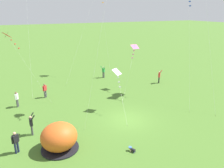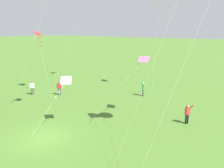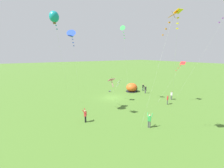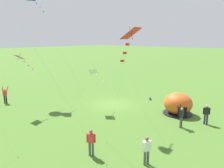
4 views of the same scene
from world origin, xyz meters
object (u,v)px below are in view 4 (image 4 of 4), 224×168
object	(u,v)px
kite_pink	(21,59)
person_flying_kite	(181,116)
person_center_field	(91,141)
toddler_crawling	(150,98)
kite_white	(95,73)
kite_red	(129,39)
person_watching_sky	(147,149)
person_near_tent	(206,113)
popup_tent	(178,104)
person_strolling	(5,95)

from	to	relation	value
kite_pink	person_flying_kite	bearing A→B (deg)	-154.36
person_center_field	kite_pink	xyz separation A→B (m)	(11.21, -1.43, 4.29)
toddler_crawling	person_flying_kite	distance (m)	8.51
kite_white	kite_red	distance (m)	11.94
toddler_crawling	person_flying_kite	size ratio (longest dim) A/B	0.29
person_center_field	person_watching_sky	bearing A→B (deg)	-155.20
toddler_crawling	person_center_field	bearing A→B (deg)	107.03
person_near_tent	person_center_field	size ratio (longest dim) A/B	1.00
person_center_field	popup_tent	bearing A→B (deg)	-93.35
toddler_crawling	kite_white	size ratio (longest dim) A/B	0.13
toddler_crawling	kite_pink	xyz separation A→B (m)	(7.09, 12.01, 5.07)
kite_red	person_center_field	bearing A→B (deg)	-4.00
kite_white	person_flying_kite	bearing A→B (deg)	-170.38
person_flying_kite	kite_pink	distance (m)	15.56
person_flying_kite	person_center_field	distance (m)	8.23
person_center_field	kite_white	world-z (taller)	kite_white
kite_white	popup_tent	bearing A→B (deg)	-147.68
person_center_field	kite_red	xyz separation A→B (m)	(-3.00, 0.21, 6.21)
toddler_crawling	person_flying_kite	world-z (taller)	person_flying_kite
person_center_field	kite_red	bearing A→B (deg)	176.00
person_flying_kite	kite_white	xyz separation A→B (m)	(8.62, 1.46, 2.82)
kite_white	kite_pink	size ratio (longest dim) A/B	0.75
popup_tent	person_watching_sky	distance (m)	9.73
popup_tent	person_strolling	distance (m)	18.79
person_watching_sky	kite_pink	size ratio (longest dim) A/B	0.29
kite_white	kite_red	world-z (taller)	kite_red
person_strolling	person_near_tent	world-z (taller)	person_strolling
person_near_tent	kite_red	size ratio (longest dim) A/B	0.22
person_strolling	person_flying_kite	xyz separation A→B (m)	(-17.82, -6.64, 0.00)
toddler_crawling	person_near_tent	xyz separation A→B (m)	(-7.69, 3.43, 0.79)
person_near_tent	kite_pink	bearing A→B (deg)	30.14
person_near_tent	person_flying_kite	world-z (taller)	person_flying_kite
person_near_tent	kite_white	bearing A→B (deg)	19.80
person_near_tent	person_center_field	bearing A→B (deg)	70.35
popup_tent	person_watching_sky	xyz separation A→B (m)	(-2.49, 9.41, -0.03)
kite_red	kite_pink	xyz separation A→B (m)	(14.21, -1.64, -1.92)
person_strolling	person_watching_sky	world-z (taller)	person_strolling
person_center_field	kite_white	distance (m)	9.47
person_watching_sky	kite_pink	xyz separation A→B (m)	(14.33, 0.01, 4.29)
person_strolling	person_near_tent	bearing A→B (deg)	-155.40
person_center_field	kite_red	distance (m)	6.90
toddler_crawling	person_center_field	xyz separation A→B (m)	(-4.12, 13.44, 0.79)
popup_tent	kite_white	world-z (taller)	kite_white
person_near_tent	person_watching_sky	bearing A→B (deg)	87.00
person_near_tent	person_center_field	xyz separation A→B (m)	(3.58, 10.01, 0.00)
toddler_crawling	person_near_tent	world-z (taller)	person_near_tent
person_strolling	person_near_tent	xyz separation A→B (m)	(-19.10, -8.74, -0.03)
person_watching_sky	kite_white	distance (m)	11.07
person_strolling	person_flying_kite	size ratio (longest dim) A/B	1.00
kite_red	toddler_crawling	bearing A→B (deg)	-62.45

